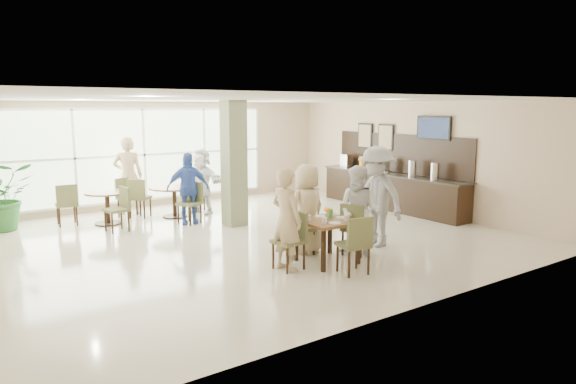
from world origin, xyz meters
TOP-DOWN VIEW (x-y plane):
  - ground at (0.00, 0.00)m, footprint 10.00×10.00m
  - room_shell at (0.00, 0.00)m, footprint 10.00×10.00m
  - window_bank at (-0.50, 4.46)m, footprint 7.00×0.04m
  - column at (0.40, 1.20)m, footprint 0.45×0.45m
  - main_table at (0.30, -2.23)m, footprint 0.90×0.90m
  - round_table_left at (-1.94, 2.94)m, footprint 0.99×0.99m
  - round_table_right at (-0.38, 2.80)m, footprint 1.20×1.20m
  - chairs_main_table at (0.28, -2.19)m, footprint 2.05×1.96m
  - chairs_table_left at (-2.01, 2.95)m, footprint 1.98×1.85m
  - chairs_table_right at (-0.38, 2.79)m, footprint 2.03×2.00m
  - tabletop_clutter at (0.33, -2.24)m, footprint 0.75×0.76m
  - buffet_counter at (4.70, 0.51)m, footprint 0.64×4.70m
  - wall_tv at (4.94, -0.60)m, footprint 0.06×1.00m
  - framed_art_a at (4.95, 1.00)m, footprint 0.05×0.55m
  - framed_art_b at (4.95, 1.80)m, footprint 0.05×0.55m
  - potted_plant at (-3.97, 3.65)m, footprint 1.45×1.45m
  - teen_left at (-0.51, -2.17)m, footprint 0.49×0.67m
  - teen_far at (0.38, -1.55)m, footprint 0.85×0.54m
  - teen_right at (1.02, -2.24)m, footprint 0.88×0.97m
  - teen_standing at (1.75, -1.92)m, footprint 0.78×1.28m
  - adult_a at (-0.41, 1.92)m, footprint 1.06×0.77m
  - adult_b at (0.36, 2.83)m, footprint 1.19×1.65m
  - adult_standing at (-1.18, 3.77)m, footprint 0.83×0.70m

SIDE VIEW (x-z plane):
  - ground at x=0.00m, z-range 0.00..0.00m
  - chairs_main_table at x=0.28m, z-range 0.00..0.95m
  - chairs_table_left at x=-2.01m, z-range 0.00..0.95m
  - chairs_table_right at x=-0.38m, z-range 0.00..0.95m
  - round_table_left at x=-1.94m, z-range 0.17..0.92m
  - buffet_counter at x=4.70m, z-range -0.42..1.53m
  - round_table_right at x=-0.38m, z-range 0.22..0.97m
  - main_table at x=0.30m, z-range 0.28..1.03m
  - potted_plant at x=-3.97m, z-range 0.00..1.47m
  - tabletop_clutter at x=0.33m, z-range 0.71..0.91m
  - teen_right at x=1.02m, z-range 0.00..1.63m
  - adult_a at x=-0.41m, z-range 0.00..1.64m
  - teen_far at x=0.38m, z-range 0.00..1.64m
  - adult_b at x=0.36m, z-range 0.00..1.64m
  - teen_left at x=-0.51m, z-range 0.00..1.69m
  - teen_standing at x=1.75m, z-range 0.00..1.92m
  - adult_standing at x=-1.18m, z-range 0.00..1.94m
  - window_bank at x=-0.50m, z-range -2.10..4.90m
  - column at x=0.40m, z-range 0.00..2.80m
  - room_shell at x=0.00m, z-range -3.30..6.70m
  - framed_art_a at x=4.95m, z-range 1.50..2.20m
  - framed_art_b at x=4.95m, z-range 1.50..2.20m
  - wall_tv at x=4.94m, z-range 1.86..2.44m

